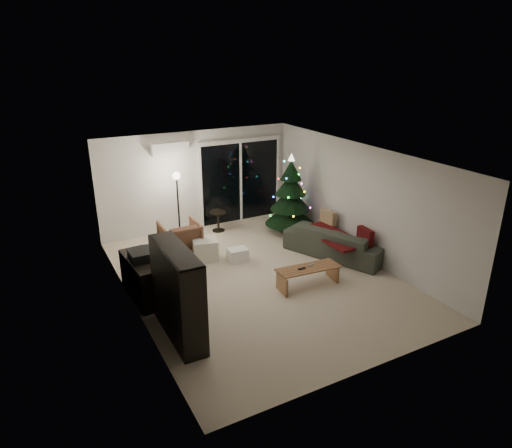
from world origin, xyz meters
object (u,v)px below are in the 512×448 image
Objects in this scene: media_cabinet at (143,279)px; christmas_tree at (290,194)px; coffee_table at (308,277)px; sofa at (336,241)px; bookshelf at (166,296)px; armchair at (180,238)px.

christmas_tree reaches higher than media_cabinet.
media_cabinet is at bearing 165.51° from coffee_table.
media_cabinet is at bearing 64.01° from sofa.
media_cabinet is (0.00, 1.45, -0.36)m from bookshelf.
media_cabinet is 0.63× the size of christmas_tree.
media_cabinet is at bearing 52.37° from armchair.
christmas_tree is (4.13, 2.97, 0.25)m from bookshelf.
bookshelf is 1.22× the size of coffee_table.
sofa is 1.82× the size of coffee_table.
sofa is (4.30, 1.30, -0.43)m from bookshelf.
bookshelf reaches higher than coffee_table.
media_cabinet is 0.56× the size of sofa.
sofa is at bearing 152.98° from armchair.
bookshelf is at bearing -144.28° from christmas_tree.
christmas_tree reaches higher than coffee_table.
bookshelf reaches higher than media_cabinet.
coffee_table is (-1.36, -0.90, -0.13)m from sofa.
christmas_tree reaches higher than sofa.
sofa is at bearing 38.98° from bookshelf.
christmas_tree reaches higher than bookshelf.
bookshelf is 1.49m from media_cabinet.
media_cabinet is 3.13m from coffee_table.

